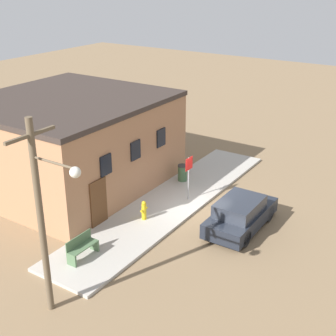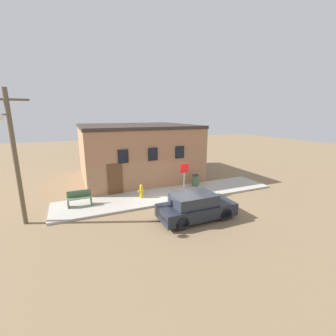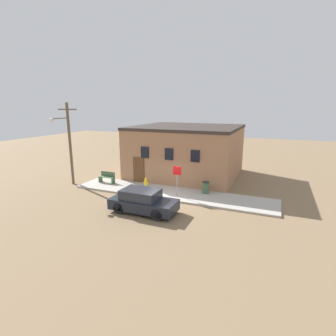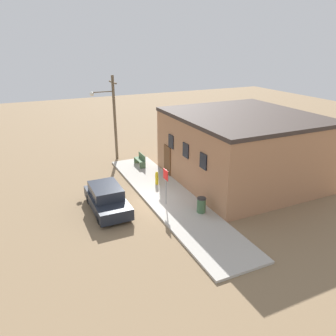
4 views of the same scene
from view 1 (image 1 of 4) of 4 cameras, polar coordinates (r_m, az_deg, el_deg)
ground_plane at (r=21.78m, az=3.59°, el=-5.36°), size 80.00×80.00×0.00m
sidewalk at (r=22.42m, az=0.32°, el=-4.24°), size 14.97×2.95×0.13m
brick_building at (r=24.33m, az=-11.96°, el=3.18°), size 9.12×8.51×4.56m
fire_hydrant at (r=20.69m, az=-2.95°, el=-5.16°), size 0.45×0.21×0.89m
stop_sign at (r=22.04m, az=2.55°, el=-0.34°), size 0.60×0.06×2.14m
bench at (r=18.38m, az=-10.46°, el=-9.49°), size 1.34×0.44×0.90m
trash_bin at (r=24.42m, az=1.78°, el=-0.58°), size 0.50×0.50×0.86m
utility_pole at (r=14.52m, az=-14.94°, el=-5.16°), size 1.80×1.89×6.58m
parked_car at (r=20.34m, az=8.83°, el=-5.61°), size 4.05×1.78×1.42m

